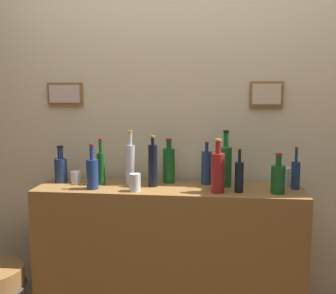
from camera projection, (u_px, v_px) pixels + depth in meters
The scene contains 17 objects.
panelled_rear_partition at pixel (174, 118), 2.72m from camera, with size 3.22×0.15×2.63m.
bar_shelf_unit at pixel (169, 266), 2.57m from camera, with size 1.59×0.40×0.99m, color olive.
liquor_bottle_tequila at pixel (92, 173), 2.45m from camera, with size 0.07×0.07×0.27m.
liquor_bottle_scotch at pixel (130, 163), 2.56m from camera, with size 0.06×0.06×0.33m.
liquor_bottle_rye at pixel (226, 165), 2.51m from camera, with size 0.07×0.07×0.34m.
liquor_bottle_brandy at pixel (169, 164), 2.62m from camera, with size 0.08×0.08×0.28m.
liquor_bottle_whiskey at pixel (218, 172), 2.36m from camera, with size 0.08×0.08×0.31m.
liquor_bottle_port at pixel (153, 165), 2.51m from camera, with size 0.06×0.06×0.31m.
liquor_bottle_bourbon at pixel (206, 167), 2.58m from camera, with size 0.06×0.06×0.26m.
liquor_bottle_rum at pixel (61, 169), 2.63m from camera, with size 0.08×0.08×0.23m.
liquor_bottle_mezcal at pixel (101, 167), 2.56m from camera, with size 0.05×0.05×0.29m.
liquor_bottle_vodka at pixel (296, 174), 2.45m from camera, with size 0.05×0.05×0.25m.
liquor_bottle_vermouth at pixel (278, 178), 2.35m from camera, with size 0.08×0.08×0.23m.
liquor_bottle_amaro at pixel (239, 176), 2.37m from camera, with size 0.05×0.05×0.26m.
glass_tumbler_rocks at pixel (284, 177), 2.55m from camera, with size 0.08×0.08×0.11m.
glass_tumbler_highball at pixel (76, 177), 2.63m from camera, with size 0.07×0.07×0.07m.
glass_tumbler_shot at pixel (135, 182), 2.41m from camera, with size 0.06×0.06×0.10m.
Camera 1 is at (0.28, -1.61, 1.57)m, focal length 44.86 mm.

